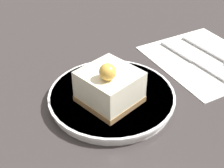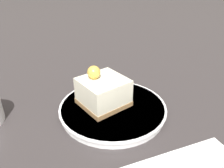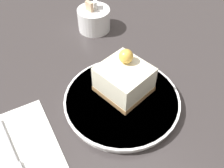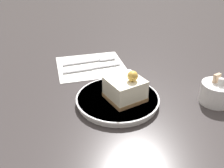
% 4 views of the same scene
% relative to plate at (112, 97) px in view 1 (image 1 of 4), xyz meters
% --- Properties ---
extents(ground_plane, '(4.00, 4.00, 0.00)m').
position_rel_plate_xyz_m(ground_plane, '(-0.04, 0.04, -0.01)').
color(ground_plane, '#383333').
extents(plate, '(0.21, 0.21, 0.02)m').
position_rel_plate_xyz_m(plate, '(0.00, 0.00, 0.00)').
color(plate, white).
rests_on(plate, ground_plane).
extents(cake_slice, '(0.10, 0.10, 0.08)m').
position_rel_plate_xyz_m(cake_slice, '(0.01, 0.02, 0.04)').
color(cake_slice, '#9E7547').
rests_on(cake_slice, plate).
extents(napkin, '(0.19, 0.22, 0.00)m').
position_rel_plate_xyz_m(napkin, '(-0.23, -0.02, -0.01)').
color(napkin, white).
rests_on(napkin, ground_plane).
extents(fork, '(0.03, 0.18, 0.00)m').
position_rel_plate_xyz_m(fork, '(-0.26, -0.01, -0.00)').
color(fork, '#B2B2B7').
rests_on(fork, napkin).
extents(knife, '(0.02, 0.19, 0.00)m').
position_rel_plate_xyz_m(knife, '(-0.20, -0.04, -0.00)').
color(knife, '#B2B2B7').
rests_on(knife, napkin).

